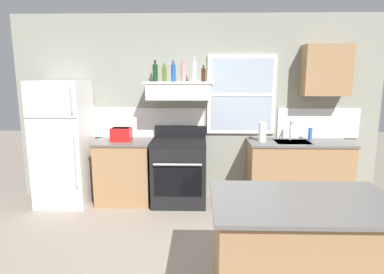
{
  "coord_description": "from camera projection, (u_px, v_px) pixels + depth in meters",
  "views": [
    {
      "loc": [
        0.05,
        -2.69,
        1.84
      ],
      "look_at": [
        -0.05,
        1.2,
        1.1
      ],
      "focal_mm": 30.74,
      "sensor_mm": 36.0,
      "label": 1
    }
  ],
  "objects": [
    {
      "name": "toaster",
      "position": [
        121.0,
        134.0,
        4.66
      ],
      "size": [
        0.3,
        0.2,
        0.19
      ],
      "color": "red",
      "rests_on": "counter_left_of_stove"
    },
    {
      "name": "upper_cabinet_right",
      "position": [
        326.0,
        70.0,
        4.59
      ],
      "size": [
        0.64,
        0.32,
        0.7
      ],
      "color": "#9E754C"
    },
    {
      "name": "counter_right_with_sink",
      "position": [
        297.0,
        172.0,
        4.73
      ],
      "size": [
        1.43,
        0.63,
        0.91
      ],
      "color": "#9E754C",
      "rests_on": "ground_plane"
    },
    {
      "name": "range_hood_shelf",
      "position": [
        179.0,
        90.0,
        4.61
      ],
      "size": [
        0.96,
        0.52,
        0.24
      ],
      "color": "white"
    },
    {
      "name": "dish_soap_bottle",
      "position": [
        310.0,
        134.0,
        4.72
      ],
      "size": [
        0.06,
        0.06,
        0.18
      ],
      "primitive_type": "cylinder",
      "color": "blue",
      "rests_on": "counter_right_with_sink"
    },
    {
      "name": "bottle_olive_oil_square",
      "position": [
        164.0,
        74.0,
        4.54
      ],
      "size": [
        0.06,
        0.06,
        0.25
      ],
      "color": "#4C601E",
      "rests_on": "range_hood_shelf"
    },
    {
      "name": "bottle_brown_stout",
      "position": [
        203.0,
        75.0,
        4.53
      ],
      "size": [
        0.06,
        0.06,
        0.22
      ],
      "color": "#381E0F",
      "rests_on": "range_hood_shelf"
    },
    {
      "name": "bottle_dark_green_wine",
      "position": [
        155.0,
        73.0,
        4.63
      ],
      "size": [
        0.07,
        0.07,
        0.29
      ],
      "color": "#143819",
      "rests_on": "range_hood_shelf"
    },
    {
      "name": "bottle_rose_pink",
      "position": [
        183.0,
        72.0,
        4.53
      ],
      "size": [
        0.07,
        0.07,
        0.31
      ],
      "color": "#C67F84",
      "rests_on": "range_hood_shelf"
    },
    {
      "name": "paper_towel_roll",
      "position": [
        262.0,
        132.0,
        4.63
      ],
      "size": [
        0.11,
        0.11,
        0.27
      ],
      "primitive_type": "cylinder",
      "color": "white",
      "rests_on": "counter_right_with_sink"
    },
    {
      "name": "refrigerator",
      "position": [
        64.0,
        143.0,
        4.68
      ],
      "size": [
        0.7,
        0.72,
        1.76
      ],
      "color": "white",
      "rests_on": "ground_plane"
    },
    {
      "name": "counter_left_of_stove",
      "position": [
        125.0,
        171.0,
        4.79
      ],
      "size": [
        0.79,
        0.63,
        0.91
      ],
      "color": "#9E754C",
      "rests_on": "ground_plane"
    },
    {
      "name": "bottle_blue_liqueur",
      "position": [
        173.0,
        73.0,
        4.54
      ],
      "size": [
        0.07,
        0.07,
        0.29
      ],
      "color": "#1E478C",
      "rests_on": "range_hood_shelf"
    },
    {
      "name": "kitchen_island",
      "position": [
        301.0,
        255.0,
        2.56
      ],
      "size": [
        1.4,
        0.9,
        0.91
      ],
      "color": "#9E754C",
      "rests_on": "ground_plane"
    },
    {
      "name": "stove_range",
      "position": [
        179.0,
        172.0,
        4.73
      ],
      "size": [
        0.76,
        0.69,
        1.09
      ],
      "color": "black",
      "rests_on": "ground_plane"
    },
    {
      "name": "sink_faucet",
      "position": [
        291.0,
        128.0,
        4.71
      ],
      "size": [
        0.03,
        0.17,
        0.28
      ],
      "color": "silver",
      "rests_on": "counter_right_with_sink"
    },
    {
      "name": "bottle_clear_tall",
      "position": [
        194.0,
        71.0,
        4.54
      ],
      "size": [
        0.06,
        0.06,
        0.34
      ],
      "color": "silver",
      "rests_on": "range_hood_shelf"
    },
    {
      "name": "back_wall",
      "position": [
        199.0,
        108.0,
        4.92
      ],
      "size": [
        5.4,
        0.11,
        2.7
      ],
      "color": "gray",
      "rests_on": "ground_plane"
    }
  ]
}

